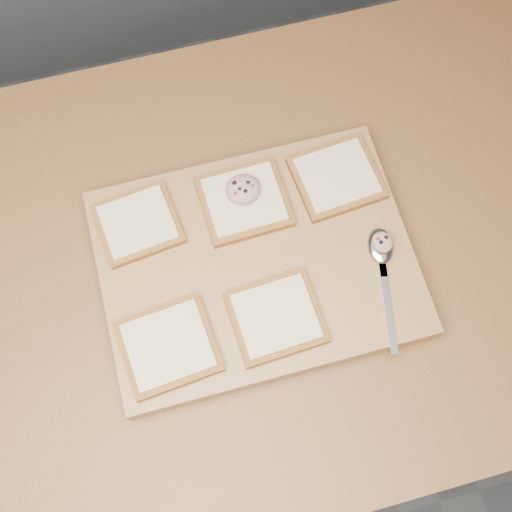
{
  "coord_description": "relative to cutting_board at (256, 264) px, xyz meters",
  "views": [
    {
      "loc": [
        -0.02,
        -0.34,
        1.82
      ],
      "look_at": [
        0.06,
        -0.03,
        0.95
      ],
      "focal_mm": 45.0,
      "sensor_mm": 36.0,
      "label": 1
    }
  ],
  "objects": [
    {
      "name": "ground",
      "position": [
        -0.06,
        0.03,
        -0.92
      ],
      "size": [
        4.0,
        4.0,
        0.0
      ],
      "primitive_type": "plane",
      "color": "#515459",
      "rests_on": "ground"
    },
    {
      "name": "island_counter",
      "position": [
        -0.06,
        0.03,
        -0.46
      ],
      "size": [
        2.0,
        0.8,
        0.9
      ],
      "color": "slate",
      "rests_on": "ground"
    },
    {
      "name": "cutting_board",
      "position": [
        0.0,
        0.0,
        0.0
      ],
      "size": [
        0.46,
        0.35,
        0.04
      ],
      "primitive_type": "cube",
      "color": "#B7824E",
      "rests_on": "island_counter"
    },
    {
      "name": "bread_far_left",
      "position": [
        -0.16,
        0.1,
        0.03
      ],
      "size": [
        0.13,
        0.12,
        0.02
      ],
      "color": "#915825",
      "rests_on": "cutting_board"
    },
    {
      "name": "bread_far_center",
      "position": [
        0.01,
        0.09,
        0.03
      ],
      "size": [
        0.13,
        0.12,
        0.02
      ],
      "color": "#915825",
      "rests_on": "cutting_board"
    },
    {
      "name": "bread_far_right",
      "position": [
        0.15,
        0.09,
        0.03
      ],
      "size": [
        0.13,
        0.12,
        0.02
      ],
      "color": "#915825",
      "rests_on": "cutting_board"
    },
    {
      "name": "bread_near_left",
      "position": [
        -0.15,
        -0.1,
        0.03
      ],
      "size": [
        0.14,
        0.13,
        0.02
      ],
      "color": "#915825",
      "rests_on": "cutting_board"
    },
    {
      "name": "bread_near_center",
      "position": [
        0.0,
        -0.09,
        0.03
      ],
      "size": [
        0.13,
        0.12,
        0.02
      ],
      "color": "#915825",
      "rests_on": "cutting_board"
    },
    {
      "name": "tuna_salad_dollop",
      "position": [
        0.01,
        0.1,
        0.05
      ],
      "size": [
        0.05,
        0.05,
        0.02
      ],
      "color": "tan",
      "rests_on": "bread_far_center"
    },
    {
      "name": "spoon",
      "position": [
        0.18,
        -0.04,
        0.02
      ],
      "size": [
        0.06,
        0.19,
        0.01
      ],
      "color": "silver",
      "rests_on": "cutting_board"
    },
    {
      "name": "spoon_salad",
      "position": [
        0.18,
        -0.03,
        0.04
      ],
      "size": [
        0.03,
        0.03,
        0.02
      ],
      "color": "tan",
      "rests_on": "spoon"
    }
  ]
}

